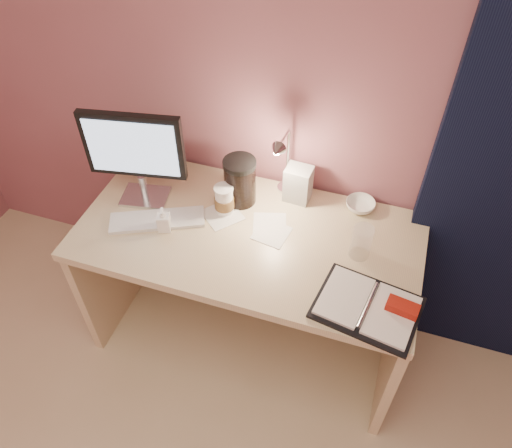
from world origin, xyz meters
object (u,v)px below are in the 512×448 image
(product_box, at_px, (298,184))
(keyboard, at_px, (157,220))
(desk, at_px, (254,256))
(coffee_cup, at_px, (224,200))
(desk_lamp, at_px, (284,164))
(bowl, at_px, (360,205))
(monitor, at_px, (135,150))
(clear_cup, at_px, (361,242))
(planner, at_px, (370,307))
(dark_jar, at_px, (240,183))
(lotion_bottle, at_px, (163,219))

(product_box, bearing_deg, keyboard, -144.24)
(desk, height_order, coffee_cup, coffee_cup)
(desk_lamp, bearing_deg, desk, -112.66)
(bowl, bearing_deg, product_box, -175.75)
(monitor, xyz_separation_m, product_box, (0.63, 0.21, -0.18))
(clear_cup, bearing_deg, monitor, 178.17)
(bowl, height_order, product_box, product_box)
(planner, xyz_separation_m, coffee_cup, (-0.67, 0.31, 0.05))
(dark_jar, bearing_deg, monitor, -163.35)
(dark_jar, bearing_deg, product_box, 20.76)
(keyboard, bearing_deg, lotion_bottle, -56.37)
(planner, relative_size, clear_cup, 2.80)
(bowl, xyz_separation_m, lotion_bottle, (-0.74, -0.37, 0.04))
(lotion_bottle, distance_m, product_box, 0.58)
(clear_cup, distance_m, desk_lamp, 0.44)
(desk, relative_size, dark_jar, 7.34)
(monitor, xyz_separation_m, lotion_bottle, (0.16, -0.14, -0.20))
(coffee_cup, height_order, dark_jar, dark_jar)
(planner, height_order, dark_jar, dark_jar)
(product_box, bearing_deg, desk_lamp, -138.67)
(coffee_cup, xyz_separation_m, product_box, (0.27, 0.18, 0.02))
(clear_cup, height_order, product_box, product_box)
(lotion_bottle, distance_m, desk_lamp, 0.54)
(lotion_bottle, bearing_deg, desk, 25.18)
(planner, bearing_deg, desk_lamp, 145.11)
(clear_cup, distance_m, lotion_bottle, 0.79)
(keyboard, height_order, dark_jar, dark_jar)
(desk_lamp, bearing_deg, planner, -39.45)
(planner, distance_m, bowl, 0.52)
(clear_cup, xyz_separation_m, product_box, (-0.31, 0.24, 0.01))
(planner, xyz_separation_m, lotion_bottle, (-0.86, 0.13, 0.04))
(monitor, xyz_separation_m, clear_cup, (0.94, -0.03, -0.19))
(desk_lamp, bearing_deg, clear_cup, -23.13)
(planner, bearing_deg, bowl, 113.27)
(monitor, bearing_deg, desk, -8.90)
(keyboard, xyz_separation_m, lotion_bottle, (0.05, -0.03, 0.05))
(coffee_cup, bearing_deg, product_box, 32.93)
(planner, height_order, clear_cup, clear_cup)
(dark_jar, height_order, desk_lamp, desk_lamp)
(bowl, relative_size, product_box, 0.76)
(lotion_bottle, bearing_deg, clear_cup, 8.25)
(clear_cup, relative_size, bowl, 1.14)
(desk, height_order, clear_cup, clear_cup)
(product_box, height_order, desk_lamp, desk_lamp)
(desk, distance_m, dark_jar, 0.35)
(monitor, distance_m, coffee_cup, 0.41)
(coffee_cup, relative_size, clear_cup, 0.94)
(planner, bearing_deg, dark_jar, 157.21)
(dark_jar, bearing_deg, coffee_cup, -114.41)
(dark_jar, xyz_separation_m, product_box, (0.23, 0.09, -0.01))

